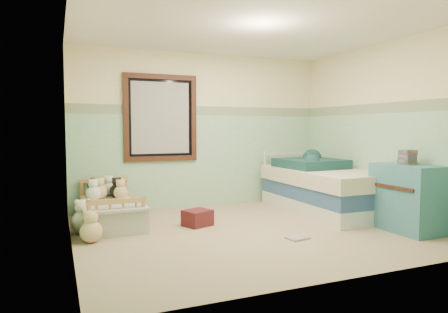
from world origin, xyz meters
name	(u,v)px	position (x,y,z in m)	size (l,w,h in m)	color
floor	(250,231)	(0.00, 0.00, -0.01)	(4.20, 3.60, 0.02)	gray
ceiling	(251,28)	(0.00, 0.00, 2.51)	(4.20, 3.60, 0.02)	silver
wall_back	(202,131)	(0.00, 1.80, 1.25)	(4.20, 0.04, 2.50)	#F1E9B2
wall_front	(347,133)	(0.00, -1.80, 1.25)	(4.20, 0.04, 2.50)	#F1E9B2
wall_left	(69,132)	(-2.10, 0.00, 1.25)	(0.04, 3.60, 2.50)	#F1E9B2
wall_right	(382,131)	(2.10, 0.00, 1.25)	(0.04, 3.60, 2.50)	#F1E9B2
wainscot_mint	(203,161)	(0.00, 1.79, 0.75)	(4.20, 0.01, 1.50)	#A2CEB0
border_strip	(202,111)	(0.00, 1.79, 1.57)	(4.20, 0.01, 0.15)	#436147
window_frame	(161,118)	(-0.70, 1.76, 1.45)	(1.16, 0.06, 1.36)	#341811
window_blinds	(161,118)	(-0.70, 1.77, 1.45)	(0.92, 0.01, 1.12)	#B1B1AB
toddler_bed_frame	(110,217)	(-1.58, 1.05, 0.09)	(0.70, 1.40, 0.18)	#AF7E4B
toddler_mattress	(110,206)	(-1.58, 1.05, 0.24)	(0.64, 1.34, 0.12)	silver
patchwork_quilt	(114,206)	(-1.58, 0.61, 0.31)	(0.76, 0.70, 0.03)	#758EB7
plush_bed_brown	(95,190)	(-1.73, 1.55, 0.40)	(0.19, 0.19, 0.19)	brown
plush_bed_white	(109,189)	(-1.53, 1.55, 0.40)	(0.20, 0.20, 0.20)	silver
plush_bed_tan	(100,192)	(-1.68, 1.33, 0.40)	(0.20, 0.20, 0.20)	#E1B783
plush_bed_dark	(117,191)	(-1.45, 1.33, 0.40)	(0.20, 0.20, 0.20)	black
plush_floor_cream	(83,222)	(-1.95, 0.67, 0.14)	(0.29, 0.29, 0.29)	#EDE3C6
plush_floor_tan	(91,232)	(-1.89, 0.20, 0.12)	(0.25, 0.25, 0.25)	#E1B783
twin_bed_frame	(324,205)	(1.55, 0.58, 0.11)	(1.04, 2.08, 0.22)	silver
twin_boxspring	(324,191)	(1.55, 0.58, 0.33)	(1.04, 2.08, 0.22)	navy
twin_mattress	(325,177)	(1.55, 0.58, 0.55)	(1.08, 2.12, 0.22)	beige
teal_blanket	(311,163)	(1.50, 0.88, 0.73)	(0.88, 0.94, 0.14)	black
dresser	(408,198)	(1.83, -0.75, 0.42)	(0.52, 0.84, 0.84)	teal
book_stack	(407,157)	(1.83, -0.73, 0.93)	(0.18, 0.14, 0.18)	brown
red_pillow	(197,218)	(-0.53, 0.50, 0.10)	(0.33, 0.29, 0.21)	maroon
floor_book	(297,238)	(0.34, -0.55, 0.01)	(0.24, 0.19, 0.02)	#F2A84B
extra_plush_0	(117,190)	(-1.42, 1.55, 0.38)	(0.17, 0.17, 0.17)	#E1B783
extra_plush_1	(121,193)	(-1.42, 1.20, 0.39)	(0.19, 0.19, 0.19)	#E1B783
extra_plush_2	(120,190)	(-1.38, 1.49, 0.39)	(0.17, 0.17, 0.17)	silver
extra_plush_3	(91,195)	(-1.80, 1.29, 0.38)	(0.15, 0.15, 0.15)	black
extra_plush_4	(93,194)	(-1.78, 1.21, 0.40)	(0.20, 0.20, 0.20)	#EDE3C6
extra_plush_5	(121,192)	(-1.39, 1.37, 0.38)	(0.16, 0.16, 0.16)	#E1B783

